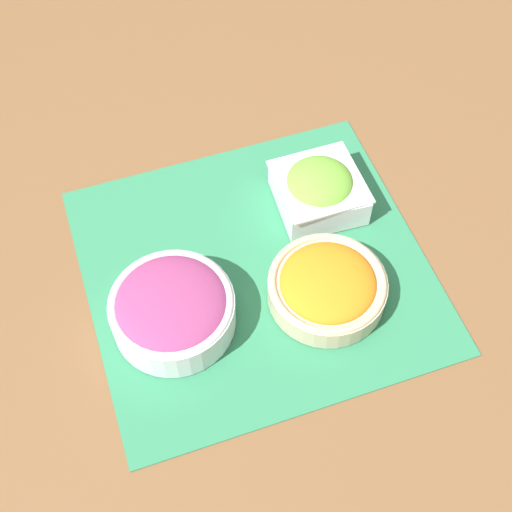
# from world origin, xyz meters

# --- Properties ---
(ground_plane) EXTENTS (3.00, 3.00, 0.00)m
(ground_plane) POSITION_xyz_m (0.00, 0.00, 0.00)
(ground_plane) COLOR brown
(placemat) EXTENTS (0.47, 0.45, 0.00)m
(placemat) POSITION_xyz_m (0.00, 0.00, 0.00)
(placemat) COLOR #2D7A51
(placemat) RESTS_ON ground_plane
(onion_bowl) EXTENTS (0.17, 0.17, 0.07)m
(onion_bowl) POSITION_xyz_m (0.13, 0.05, 0.04)
(onion_bowl) COLOR silver
(onion_bowl) RESTS_ON placemat
(carrot_bowl) EXTENTS (0.16, 0.16, 0.05)m
(carrot_bowl) POSITION_xyz_m (-0.08, 0.08, 0.03)
(carrot_bowl) COLOR #C6B28E
(carrot_bowl) RESTS_ON placemat
(lettuce_bowl) EXTENTS (0.13, 0.13, 0.07)m
(lettuce_bowl) POSITION_xyz_m (-0.13, -0.08, 0.04)
(lettuce_bowl) COLOR white
(lettuce_bowl) RESTS_ON placemat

